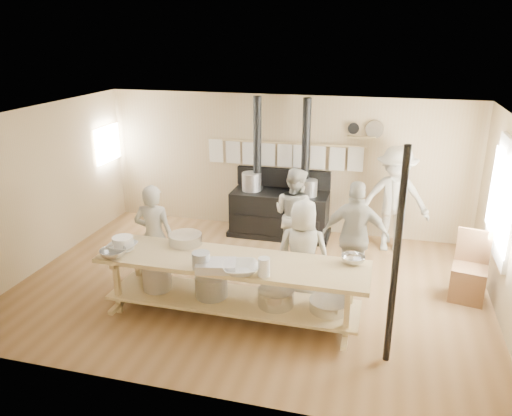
# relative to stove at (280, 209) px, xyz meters

# --- Properties ---
(ground) EXTENTS (7.00, 7.00, 0.00)m
(ground) POSITION_rel_stove_xyz_m (0.01, -2.12, -0.52)
(ground) COLOR brown
(ground) RESTS_ON ground
(room_shell) EXTENTS (7.00, 7.00, 7.00)m
(room_shell) POSITION_rel_stove_xyz_m (0.01, -2.12, 1.10)
(room_shell) COLOR tan
(room_shell) RESTS_ON ground
(window_right) EXTENTS (0.09, 1.50, 1.65)m
(window_right) POSITION_rel_stove_xyz_m (3.48, -1.52, 0.98)
(window_right) COLOR beige
(window_right) RESTS_ON ground
(left_opening) EXTENTS (0.00, 0.90, 0.90)m
(left_opening) POSITION_rel_stove_xyz_m (-3.44, -0.12, 1.08)
(left_opening) COLOR white
(left_opening) RESTS_ON ground
(stove) EXTENTS (1.90, 0.75, 2.60)m
(stove) POSITION_rel_stove_xyz_m (0.00, 0.00, 0.00)
(stove) COLOR black
(stove) RESTS_ON ground
(towel_rail) EXTENTS (3.00, 0.04, 0.47)m
(towel_rail) POSITION_rel_stove_xyz_m (0.01, 0.28, 1.03)
(towel_rail) COLOR tan
(towel_rail) RESTS_ON ground
(back_wall_shelf) EXTENTS (0.63, 0.14, 0.32)m
(back_wall_shelf) POSITION_rel_stove_xyz_m (1.47, 0.32, 1.48)
(back_wall_shelf) COLOR tan
(back_wall_shelf) RESTS_ON ground
(prep_table) EXTENTS (3.60, 0.90, 0.85)m
(prep_table) POSITION_rel_stove_xyz_m (-0.00, -3.02, -0.00)
(prep_table) COLOR tan
(prep_table) RESTS_ON ground
(support_post) EXTENTS (0.08, 0.08, 2.60)m
(support_post) POSITION_rel_stove_xyz_m (2.06, -3.47, 0.78)
(support_post) COLOR black
(support_post) RESTS_ON ground
(cook_far_left) EXTENTS (0.63, 0.45, 1.61)m
(cook_far_left) POSITION_rel_stove_xyz_m (-1.38, -2.45, 0.28)
(cook_far_left) COLOR #A3A190
(cook_far_left) RESTS_ON ground
(cook_left) EXTENTS (0.97, 0.89, 1.60)m
(cook_left) POSITION_rel_stove_xyz_m (0.46, -0.97, 0.28)
(cook_left) COLOR #A3A190
(cook_left) RESTS_ON ground
(cook_center) EXTENTS (0.78, 0.54, 1.53)m
(cook_center) POSITION_rel_stove_xyz_m (0.84, -2.36, 0.24)
(cook_center) COLOR #A3A190
(cook_center) RESTS_ON ground
(cook_right) EXTENTS (0.99, 0.42, 1.68)m
(cook_right) POSITION_rel_stove_xyz_m (1.52, -1.77, 0.32)
(cook_right) COLOR #A3A190
(cook_right) RESTS_ON ground
(cook_by_window) EXTENTS (1.27, 0.80, 1.88)m
(cook_by_window) POSITION_rel_stove_xyz_m (2.07, -0.17, 0.42)
(cook_by_window) COLOR #A3A190
(cook_by_window) RESTS_ON ground
(chair) EXTENTS (0.55, 0.55, 1.01)m
(chair) POSITION_rel_stove_xyz_m (3.16, -1.67, -0.22)
(chair) COLOR brown
(chair) RESTS_ON ground
(bowl_white_a) EXTENTS (0.41, 0.41, 0.09)m
(bowl_white_a) POSITION_rel_stove_xyz_m (-1.54, -3.09, 0.38)
(bowl_white_a) COLOR white
(bowl_white_a) RESTS_ON prep_table
(bowl_steel_a) EXTENTS (0.47, 0.47, 0.11)m
(bowl_steel_a) POSITION_rel_stove_xyz_m (-1.54, -3.35, 0.38)
(bowl_steel_a) COLOR silver
(bowl_steel_a) RESTS_ON prep_table
(bowl_white_b) EXTENTS (0.58, 0.58, 0.11)m
(bowl_white_b) POSITION_rel_stove_xyz_m (0.22, -3.35, 0.39)
(bowl_white_b) COLOR white
(bowl_white_b) RESTS_ON prep_table
(bowl_steel_b) EXTENTS (0.34, 0.34, 0.10)m
(bowl_steel_b) POSITION_rel_stove_xyz_m (1.56, -2.71, 0.38)
(bowl_steel_b) COLOR silver
(bowl_steel_b) RESTS_ON prep_table
(roasting_pan) EXTENTS (0.56, 0.44, 0.11)m
(roasting_pan) POSITION_rel_stove_xyz_m (-0.10, -3.35, 0.38)
(roasting_pan) COLOR #B2B2B7
(roasting_pan) RESTS_ON prep_table
(mixing_bowl_large) EXTENTS (0.54, 0.54, 0.15)m
(mixing_bowl_large) POSITION_rel_stove_xyz_m (-0.78, -2.69, 0.40)
(mixing_bowl_large) COLOR silver
(mixing_bowl_large) RESTS_ON prep_table
(bucket_galv) EXTENTS (0.26, 0.26, 0.21)m
(bucket_galv) POSITION_rel_stove_xyz_m (-0.30, -3.35, 0.44)
(bucket_galv) COLOR gray
(bucket_galv) RESTS_ON prep_table
(deep_bowl_enamel) EXTENTS (0.37, 0.37, 0.18)m
(deep_bowl_enamel) POSITION_rel_stove_xyz_m (-1.54, -3.07, 0.42)
(deep_bowl_enamel) COLOR white
(deep_bowl_enamel) RESTS_ON prep_table
(pitcher) EXTENTS (0.18, 0.18, 0.24)m
(pitcher) POSITION_rel_stove_xyz_m (0.52, -3.35, 0.45)
(pitcher) COLOR white
(pitcher) RESTS_ON prep_table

